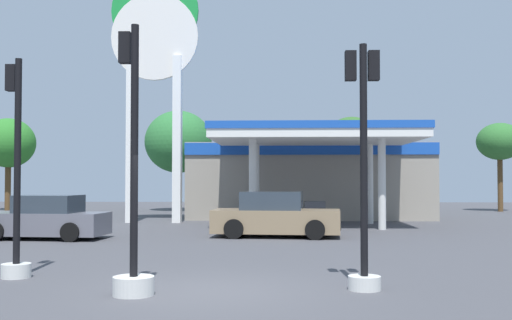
{
  "coord_description": "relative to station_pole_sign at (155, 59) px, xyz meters",
  "views": [
    {
      "loc": [
        1.38,
        -11.37,
        2.07
      ],
      "look_at": [
        0.3,
        15.29,
        2.92
      ],
      "focal_mm": 43.1,
      "sensor_mm": 36.0,
      "label": 1
    }
  ],
  "objects": [
    {
      "name": "tree_2",
      "position": [
        10.7,
        10.62,
        -3.35
      ],
      "size": [
        3.57,
        3.57,
        6.14
      ],
      "color": "brown",
      "rests_on": "ground"
    },
    {
      "name": "tree_0",
      "position": [
        -12.19,
        11.1,
        -3.41
      ],
      "size": [
        3.55,
        3.55,
        6.18
      ],
      "color": "brown",
      "rests_on": "ground"
    },
    {
      "name": "ground_plane",
      "position": [
        4.73,
        -17.95,
        -7.91
      ],
      "size": [
        90.0,
        90.0,
        0.0
      ],
      "primitive_type": "plane",
      "color": "#47474C",
      "rests_on": "ground"
    },
    {
      "name": "station_pole_sign",
      "position": [
        0.0,
        0.0,
        0.0
      ],
      "size": [
        4.24,
        0.56,
        12.38
      ],
      "color": "white",
      "rests_on": "ground"
    },
    {
      "name": "traffic_signal_0",
      "position": [
        7.67,
        -17.66,
        -5.87
      ],
      "size": [
        0.65,
        0.66,
        4.63
      ],
      "color": "silver",
      "rests_on": "ground"
    },
    {
      "name": "traffic_signal_2",
      "position": [
        3.45,
        -18.4,
        -6.55
      ],
      "size": [
        0.74,
        0.74,
        4.86
      ],
      "color": "silver",
      "rests_on": "ground"
    },
    {
      "name": "gas_station",
      "position": [
        7.6,
        3.34,
        -5.68
      ],
      "size": [
        12.67,
        12.11,
        4.39
      ],
      "color": "gray",
      "rests_on": "ground"
    },
    {
      "name": "car_1",
      "position": [
        5.92,
        -7.15,
        -7.17
      ],
      "size": [
        4.7,
        2.38,
        1.63
      ],
      "color": "black",
      "rests_on": "ground"
    },
    {
      "name": "tree_3",
      "position": [
        20.28,
        10.95,
        -3.42
      ],
      "size": [
        2.93,
        2.93,
        5.74
      ],
      "color": "brown",
      "rests_on": "ground"
    },
    {
      "name": "traffic_signal_1",
      "position": [
        0.5,
        -16.55,
        -6.28
      ],
      "size": [
        0.63,
        0.66,
        4.64
      ],
      "color": "silver",
      "rests_on": "ground"
    },
    {
      "name": "car_0",
      "position": [
        -2.09,
        -8.26,
        -7.21
      ],
      "size": [
        4.38,
        2.2,
        1.52
      ],
      "color": "black",
      "rests_on": "ground"
    },
    {
      "name": "tree_1",
      "position": [
        -0.63,
        10.69,
        -3.36
      ],
      "size": [
        4.4,
        4.4,
        6.59
      ],
      "color": "brown",
      "rests_on": "ground"
    }
  ]
}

